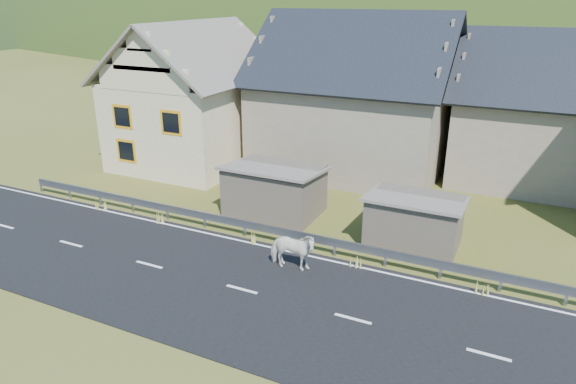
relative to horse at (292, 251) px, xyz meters
The scene contains 12 objects.
ground 2.37m from the horse, 115.67° to the right, with size 160.00×160.00×0.00m, color #414515.
road 2.36m from the horse, 115.67° to the right, with size 60.00×7.00×0.04m, color black.
lane_markings 2.35m from the horse, 115.67° to the right, with size 60.00×6.60×0.01m, color silver.
guardrail 1.95m from the horse, 120.02° to the left, with size 28.10×0.09×0.75m.
shed_left 5.39m from the horse, 123.45° to the left, with size 4.30×3.30×2.40m, color brown.
shed_right 5.33m from the horse, 48.47° to the left, with size 3.80×2.90×2.20m, color brown.
house_cream 15.26m from the horse, 137.68° to the left, with size 7.80×9.80×8.30m.
house_stone_a 13.69m from the horse, 98.61° to the left, with size 10.80×9.80×8.90m.
house_stone_b 17.35m from the horse, 61.81° to the left, with size 9.80×8.80×8.10m.
mountain 179.25m from the horse, 88.70° to the left, with size 440.00×280.00×260.00m, color #1E3A0F.
conifer_patch 121.74m from the horse, 117.40° to the left, with size 76.00×50.00×28.00m, color black.
horse is the anchor object (origin of this frame).
Camera 1 is at (7.96, -13.06, 9.50)m, focal length 32.00 mm.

